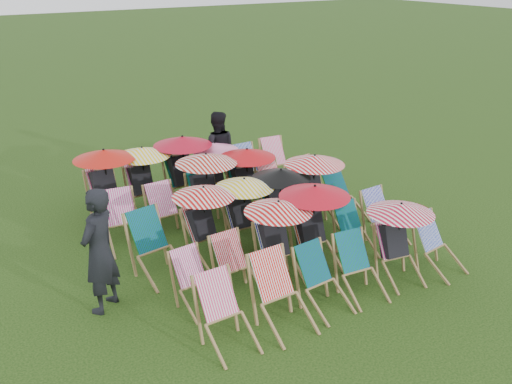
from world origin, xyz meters
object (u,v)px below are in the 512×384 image
deckchair_5 (440,245)px  person_rear (217,150)px  deckchair_0 (227,315)px  deckchair_29 (279,162)px  person_left (99,251)px

deckchair_5 → person_rear: (-1.26, 5.19, 0.41)m
deckchair_0 → person_rear: 5.72m
person_rear → deckchair_0: bearing=90.4°
deckchair_29 → person_left: 5.79m
deckchair_29 → person_left: (-5.02, -2.86, 0.46)m
deckchair_29 → person_rear: bearing=164.3°
deckchair_5 → person_rear: bearing=96.5°
person_left → person_rear: 5.01m
person_rear → deckchair_29: bearing=-173.1°
deckchair_0 → person_left: 2.08m
person_left → deckchair_29: bearing=171.5°
deckchair_29 → person_left: size_ratio=0.51×
deckchair_0 → deckchair_5: bearing=-3.1°
deckchair_29 → person_rear: 1.44m
deckchair_5 → person_left: person_left is taller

